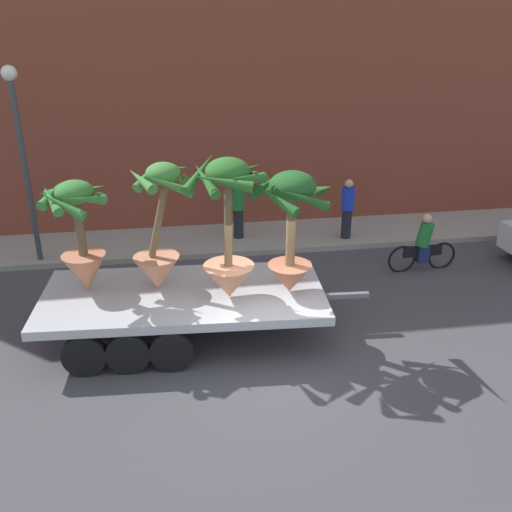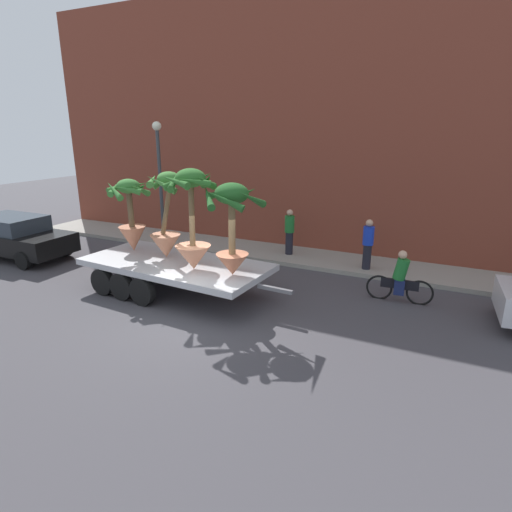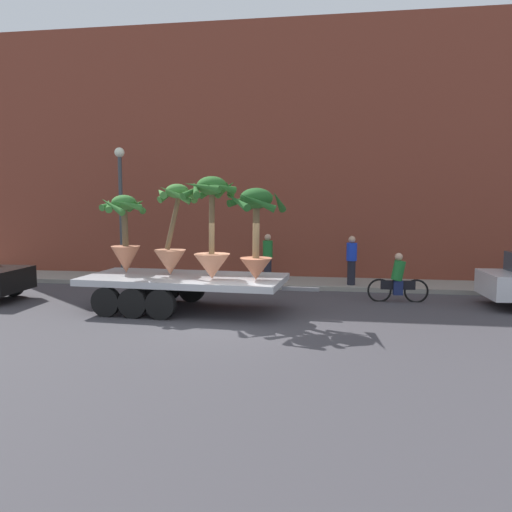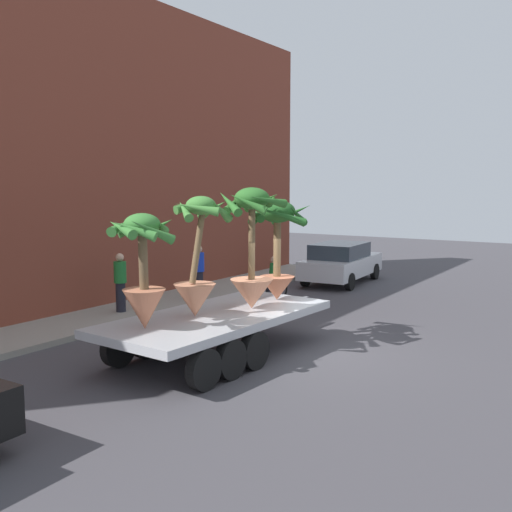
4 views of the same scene
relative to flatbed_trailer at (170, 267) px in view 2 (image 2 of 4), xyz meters
name	(u,v)px [view 2 (image 2 of 4)]	position (x,y,z in m)	size (l,w,h in m)	color
ground_plane	(197,318)	(1.77, -1.27, -0.77)	(60.00, 60.00, 0.00)	#423F44
sidewalk	(285,255)	(1.77, 4.83, -0.69)	(24.00, 2.20, 0.15)	gray
building_facade	(305,123)	(1.77, 6.53, 4.13)	(24.00, 1.20, 9.80)	brown
flatbed_trailer	(170,267)	(0.00, 0.00, 0.00)	(6.65, 2.88, 0.98)	#B7BABF
potted_palm_rear	(167,222)	(-0.17, 0.20, 1.31)	(1.28, 1.26, 2.58)	tan
potted_palm_middle	(192,221)	(1.12, -0.35, 1.57)	(1.58, 1.57, 2.77)	tan
potted_palm_front	(232,224)	(2.33, -0.31, 1.61)	(1.66, 1.74, 2.46)	#B26647
potted_palm_extra	(131,215)	(-1.66, 0.34, 1.35)	(1.30, 1.37, 2.28)	#C17251
cyclist	(400,279)	(6.32, 2.21, -0.10)	(1.84, 0.36, 1.54)	black
trailing_car	(15,236)	(-7.39, 0.26, 0.06)	(4.56, 2.05, 1.58)	black
pedestrian_near_gate	(368,243)	(4.95, 4.27, 0.27)	(0.36, 0.36, 1.71)	black
pedestrian_far_left	(289,231)	(1.94, 4.76, 0.27)	(0.36, 0.36, 1.71)	black
street_lamp	(159,167)	(-3.36, 4.03, 2.46)	(0.36, 0.36, 4.83)	#383D42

